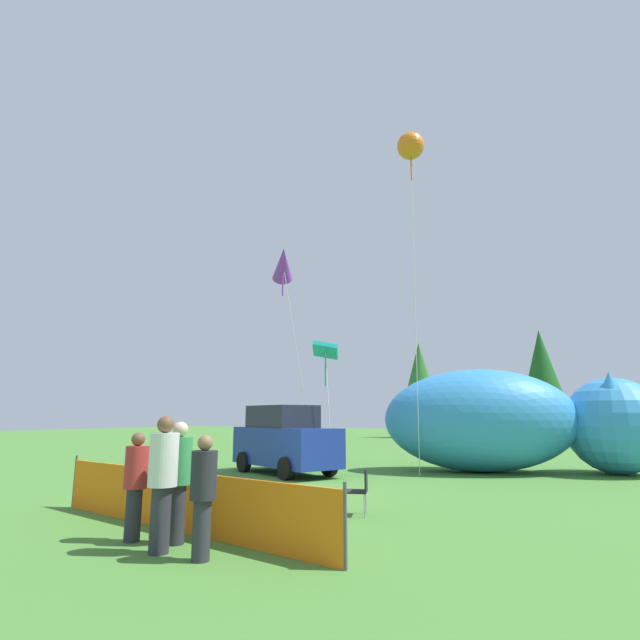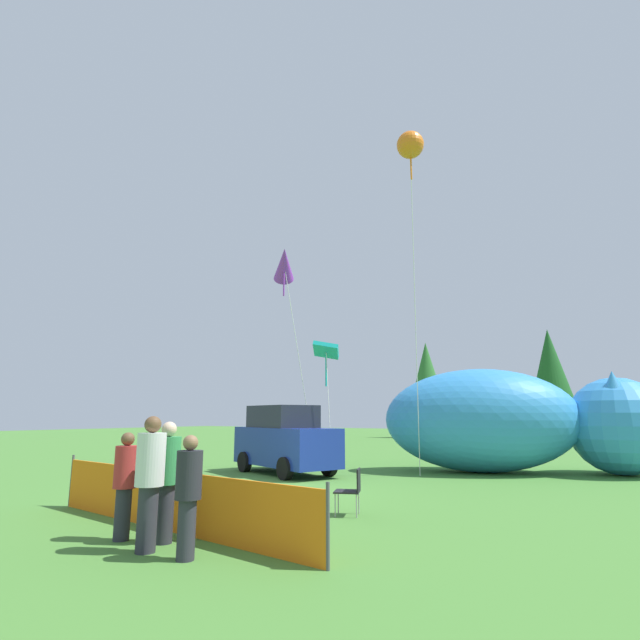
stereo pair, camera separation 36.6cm
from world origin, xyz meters
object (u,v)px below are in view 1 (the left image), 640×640
Objects in this scene: spectator_in_black_shirt at (203,491)px; spectator_in_grey_shirt at (163,477)px; inflatable_cat at (513,424)px; spectator_in_green_shirt at (178,476)px; parked_car at (284,440)px; spectator_in_blue_shirt at (135,481)px; kite_purple_delta at (283,264)px; kite_teal_diamond at (326,352)px; kite_orange_flower at (411,147)px; folding_chair at (359,487)px.

spectator_in_grey_shirt is at bearing -178.41° from spectator_in_black_shirt.
spectator_in_green_shirt is (-2.82, -12.70, -0.64)m from inflatable_cat.
spectator_in_green_shirt is (3.79, -8.46, -0.11)m from parked_car.
spectator_in_green_shirt is (0.70, 0.22, 0.09)m from spectator_in_blue_shirt.
kite_purple_delta is at bearing 116.24° from spectator_in_grey_shirt.
kite_teal_diamond is at bearing -2.19° from kite_purple_delta.
spectator_in_blue_shirt is 12.89m from kite_purple_delta.
kite_teal_diamond reaches higher than spectator_in_green_shirt.
parked_car is at bearing -51.02° from kite_purple_delta.
inflatable_cat is (6.61, 4.24, 0.53)m from parked_car.
spectator_in_blue_shirt is 0.86× the size of spectator_in_grey_shirt.
kite_teal_diamond is (0.87, 1.29, 3.07)m from parked_car.
spectator_in_grey_shirt is 0.42× the size of kite_teal_diamond.
inflatable_cat is at bearing 81.97° from spectator_in_black_shirt.
kite_purple_delta is 6.45m from kite_orange_flower.
kite_teal_diamond is at bearing 106.91° from spectator_in_grey_shirt.
kite_orange_flower is (4.36, 1.26, 10.12)m from parked_car.
spectator_in_black_shirt is at bearing 1.59° from spectator_in_grey_shirt.
parked_car reaches higher than spectator_in_black_shirt.
kite_teal_diamond is at bearing 102.55° from spectator_in_blue_shirt.
kite_orange_flower reaches higher than parked_car.
spectator_in_black_shirt is 1.08m from spectator_in_green_shirt.
spectator_in_black_shirt is 1.69m from spectator_in_blue_shirt.
folding_chair is 4.12m from spectator_in_grey_shirt.
parked_car is 5.30× the size of folding_chair.
parked_car is 6.93m from kite_purple_delta.
inflatable_cat is at bearing 52.96° from kite_orange_flower.
spectator_in_black_shirt is 0.86× the size of spectator_in_grey_shirt.
spectator_in_grey_shirt is 0.22× the size of kite_purple_delta.
spectator_in_green_shirt is (-0.97, 0.47, 0.09)m from spectator_in_black_shirt.
spectator_in_grey_shirt reaches higher than spectator_in_blue_shirt.
kite_orange_flower is (0.57, 9.71, 10.23)m from spectator_in_green_shirt.
spectator_in_black_shirt is 0.19× the size of kite_purple_delta.
kite_purple_delta is (-1.11, 1.37, 6.70)m from parked_car.
spectator_in_grey_shirt is at bearing -121.73° from inflatable_cat.
spectator_in_blue_shirt reaches higher than spectator_in_black_shirt.
spectator_in_grey_shirt is at bearing -63.76° from kite_purple_delta.
kite_teal_diamond reaches higher than parked_car.
kite_teal_diamond reaches higher than spectator_in_black_shirt.
parked_car reaches higher than spectator_in_green_shirt.
kite_purple_delta is at bearing 179.97° from inflatable_cat.
spectator_in_green_shirt reaches higher than spectator_in_blue_shirt.
folding_chair is 8.54m from kite_teal_diamond.
inflatable_cat is (1.37, 9.31, 1.10)m from folding_chair.
spectator_in_green_shirt is 10.66m from kite_teal_diamond.
spectator_in_black_shirt is at bearing -60.36° from kite_purple_delta.
folding_chair is 0.10× the size of kite_purple_delta.
parked_car is 2.85× the size of spectator_in_blue_shirt.
kite_orange_flower is at bearing 86.63° from spectator_in_green_shirt.
spectator_in_grey_shirt is at bearing -68.48° from spectator_in_green_shirt.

